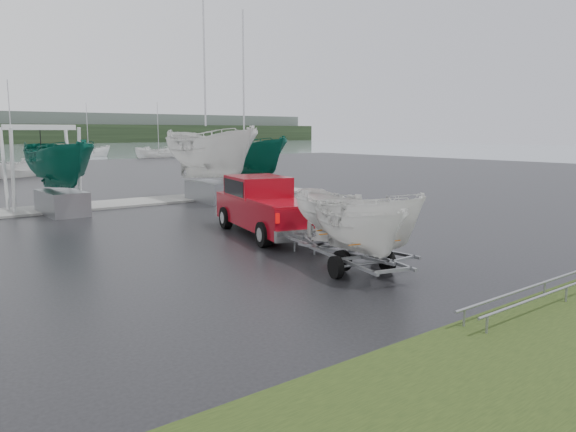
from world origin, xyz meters
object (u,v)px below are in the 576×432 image
at_px(trailer_parked, 357,170).
at_px(boat_hoist, 42,155).
at_px(pickup_truck, 265,204).
at_px(trailer_hitched, 360,186).

height_order(trailer_parked, boat_hoist, trailer_parked).
height_order(pickup_truck, trailer_hitched, trailer_hitched).
xyz_separation_m(trailer_hitched, trailer_parked, (0.60, 0.68, 0.35)).
relative_size(pickup_truck, boat_hoist, 1.61).
bearing_deg(trailer_parked, boat_hoist, 98.97).
distance_m(trailer_hitched, boat_hoist, 18.29).
bearing_deg(boat_hoist, trailer_parked, -78.07).
bearing_deg(trailer_parked, trailer_hitched, -134.49).
height_order(pickup_truck, boat_hoist, boat_hoist).
relative_size(trailer_parked, boat_hoist, 1.23).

